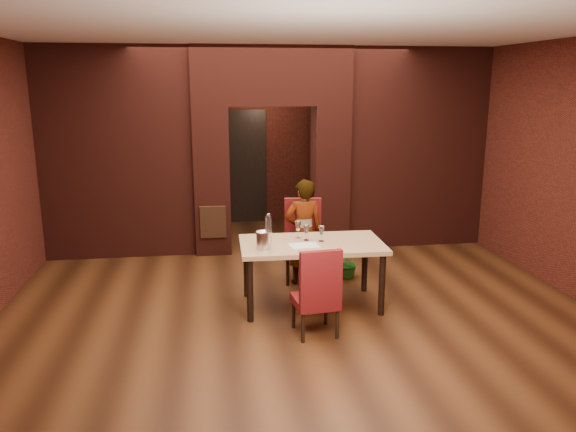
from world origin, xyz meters
name	(u,v)px	position (x,y,z in m)	size (l,w,h in m)	color
floor	(290,292)	(0.00, 0.00, 0.00)	(8.00, 8.00, 0.00)	#4B2812
ceiling	(290,34)	(0.00, 0.00, 3.20)	(7.00, 8.00, 0.04)	silver
wall_back	(260,139)	(0.00, 4.00, 1.60)	(7.00, 0.04, 3.20)	maroon
wall_front	(396,279)	(0.00, -4.00, 1.60)	(7.00, 0.04, 3.20)	maroon
wall_right	(552,164)	(3.50, 0.00, 1.60)	(0.04, 8.00, 3.20)	maroon
pillar_left	(212,181)	(-0.95, 2.00, 1.15)	(0.55, 0.55, 2.30)	maroon
pillar_right	(330,178)	(0.95, 2.00, 1.15)	(0.55, 0.55, 2.30)	maroon
lintel	(271,76)	(0.00, 2.00, 2.75)	(2.45, 0.55, 0.90)	maroon
wing_wall_left	(117,154)	(-2.36, 2.00, 1.60)	(2.27, 0.35, 3.20)	maroon
wing_wall_right	(415,149)	(2.36, 2.00, 1.60)	(2.27, 0.35, 3.20)	maroon
vent_panel	(213,222)	(-0.95, 1.71, 0.55)	(0.40, 0.03, 0.50)	brown
rear_door	(240,168)	(-0.40, 3.94, 1.05)	(0.90, 0.08, 2.10)	black
rear_door_frame	(240,168)	(-0.40, 3.90, 1.05)	(1.02, 0.04, 2.22)	black
dining_table	(311,274)	(0.19, -0.47, 0.40)	(1.70, 0.95, 0.80)	tan
chair_far	(303,241)	(0.25, 0.42, 0.55)	(0.50, 0.50, 1.11)	maroon
chair_near	(315,290)	(0.09, -1.25, 0.49)	(0.45, 0.45, 0.99)	maroon
person_seated	(304,232)	(0.23, 0.33, 0.71)	(0.52, 0.34, 1.42)	silver
wine_glass_a	(298,230)	(0.06, -0.26, 0.90)	(0.09, 0.09, 0.21)	silver
wine_glass_b	(306,233)	(0.15, -0.37, 0.89)	(0.08, 0.08, 0.19)	silver
wine_glass_c	(321,234)	(0.32, -0.44, 0.89)	(0.08, 0.08, 0.19)	white
tasting_sheet	(304,245)	(0.08, -0.59, 0.80)	(0.33, 0.24, 0.00)	white
wine_bucket	(264,240)	(-0.40, -0.66, 0.90)	(0.17, 0.17, 0.21)	#B7B7BE
water_bottle	(268,227)	(-0.31, -0.32, 0.96)	(0.08, 0.08, 0.33)	silver
potted_plant	(348,262)	(0.88, 0.45, 0.22)	(0.40, 0.34, 0.44)	#1D611A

